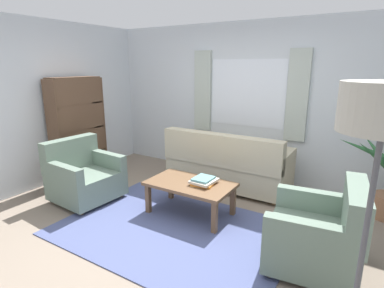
% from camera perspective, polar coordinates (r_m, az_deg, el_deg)
% --- Properties ---
extents(ground_plane, '(6.24, 6.24, 0.00)m').
position_cam_1_polar(ground_plane, '(3.79, -3.56, -15.73)').
color(ground_plane, gray).
extents(wall_back, '(5.32, 0.12, 2.60)m').
position_cam_1_polar(wall_back, '(5.31, 10.41, 7.77)').
color(wall_back, silver).
rests_on(wall_back, ground_plane).
extents(wall_left, '(0.12, 4.40, 2.60)m').
position_cam_1_polar(wall_left, '(5.31, -28.23, 6.28)').
color(wall_left, silver).
rests_on(wall_left, ground_plane).
extents(window_with_curtains, '(1.98, 0.07, 1.40)m').
position_cam_1_polar(window_with_curtains, '(5.22, 10.15, 9.32)').
color(window_with_curtains, white).
extents(area_rug, '(2.67, 1.87, 0.01)m').
position_cam_1_polar(area_rug, '(3.78, -3.56, -15.66)').
color(area_rug, '#4C5684').
rests_on(area_rug, ground_plane).
extents(couch, '(1.90, 0.82, 0.92)m').
position_cam_1_polar(couch, '(4.86, 6.50, -3.98)').
color(couch, '#BCB293').
rests_on(couch, ground_plane).
extents(armchair_left, '(0.87, 0.89, 0.88)m').
position_cam_1_polar(armchair_left, '(4.69, -19.63, -5.68)').
color(armchair_left, slate).
rests_on(armchair_left, ground_plane).
extents(armchair_right, '(0.91, 0.93, 0.88)m').
position_cam_1_polar(armchair_right, '(3.25, 22.77, -15.30)').
color(armchair_right, slate).
rests_on(armchair_right, ground_plane).
extents(coffee_table, '(1.10, 0.64, 0.44)m').
position_cam_1_polar(coffee_table, '(3.97, -0.33, -8.02)').
color(coffee_table, brown).
rests_on(coffee_table, ground_plane).
extents(book_stack_on_table, '(0.30, 0.34, 0.08)m').
position_cam_1_polar(book_stack_on_table, '(3.91, 2.24, -6.91)').
color(book_stack_on_table, orange).
rests_on(book_stack_on_table, coffee_table).
extents(bookshelf, '(0.30, 0.94, 1.72)m').
position_cam_1_polar(bookshelf, '(5.50, -20.16, 1.77)').
color(bookshelf, brown).
rests_on(bookshelf, ground_plane).
extents(standing_lamp, '(0.42, 0.42, 1.84)m').
position_cam_1_polar(standing_lamp, '(1.72, 31.98, 2.02)').
color(standing_lamp, '#4C4C51').
rests_on(standing_lamp, ground_plane).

